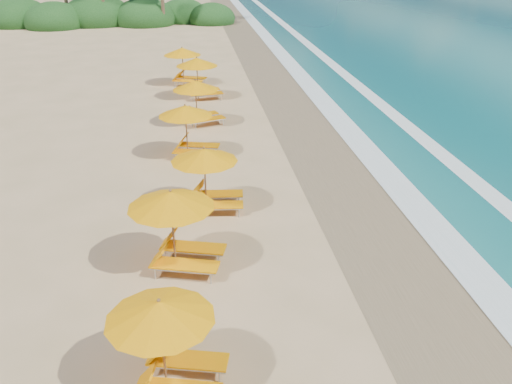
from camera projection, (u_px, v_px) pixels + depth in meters
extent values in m
plane|color=tan|center=(256.00, 227.00, 16.71)|extent=(160.00, 160.00, 0.00)
cube|color=#8B7453|center=(379.00, 219.00, 17.16)|extent=(4.00, 160.00, 0.01)
cube|color=white|center=(424.00, 215.00, 17.33)|extent=(1.20, 160.00, 0.01)
cube|color=white|center=(510.00, 210.00, 17.67)|extent=(0.80, 160.00, 0.01)
cylinder|color=olive|center=(163.00, 346.00, 10.32)|extent=(0.05, 0.05, 2.05)
cone|color=#F49905|center=(160.00, 310.00, 9.95)|extent=(2.54, 2.54, 0.41)
sphere|color=olive|center=(159.00, 300.00, 9.86)|extent=(0.07, 0.07, 0.07)
cylinder|color=olive|center=(173.00, 230.00, 14.21)|extent=(0.06, 0.06, 2.24)
cone|color=#F49905|center=(171.00, 199.00, 13.81)|extent=(2.83, 2.83, 0.45)
sphere|color=olive|center=(170.00, 190.00, 13.71)|extent=(0.08, 0.08, 0.08)
cylinder|color=olive|center=(205.00, 180.00, 17.36)|extent=(0.05, 0.05, 2.11)
cone|color=#F49905|center=(204.00, 155.00, 16.99)|extent=(2.35, 2.35, 0.42)
sphere|color=olive|center=(204.00, 148.00, 16.89)|extent=(0.08, 0.08, 0.08)
cylinder|color=olive|center=(187.00, 132.00, 21.70)|extent=(0.05, 0.05, 2.13)
cone|color=#F49905|center=(185.00, 110.00, 21.32)|extent=(2.66, 2.66, 0.43)
sphere|color=olive|center=(185.00, 105.00, 21.22)|extent=(0.08, 0.08, 0.08)
cylinder|color=olive|center=(196.00, 103.00, 25.43)|extent=(0.05, 0.05, 2.12)
cone|color=#F49905|center=(195.00, 85.00, 25.06)|extent=(2.80, 2.80, 0.43)
sphere|color=olive|center=(195.00, 80.00, 24.95)|extent=(0.08, 0.08, 0.08)
cylinder|color=olive|center=(197.00, 79.00, 29.66)|extent=(0.06, 0.06, 2.25)
cone|color=#F49905|center=(197.00, 62.00, 29.26)|extent=(2.61, 2.61, 0.45)
sphere|color=olive|center=(196.00, 57.00, 29.15)|extent=(0.08, 0.08, 0.08)
cylinder|color=olive|center=(183.00, 67.00, 32.56)|extent=(0.06, 0.06, 2.21)
cone|color=#F49905|center=(182.00, 51.00, 32.16)|extent=(2.89, 2.89, 0.44)
sphere|color=olive|center=(182.00, 47.00, 32.06)|extent=(0.08, 0.08, 0.08)
ellipsoid|color=#163D14|center=(145.00, 18.00, 56.08)|extent=(6.40, 6.40, 4.16)
ellipsoid|color=#163D14|center=(98.00, 17.00, 56.36)|extent=(7.20, 7.20, 4.68)
ellipsoid|color=#163D14|center=(55.00, 22.00, 54.16)|extent=(6.00, 6.00, 3.90)
ellipsoid|color=#163D14|center=(183.00, 16.00, 58.36)|extent=(5.60, 5.60, 3.64)
ellipsoid|color=#163D14|center=(19.00, 19.00, 55.47)|extent=(6.60, 6.60, 4.29)
ellipsoid|color=#163D14|center=(212.00, 19.00, 56.94)|extent=(5.00, 5.00, 3.25)
cylinder|color=brown|center=(162.00, 1.00, 53.71)|extent=(0.36, 0.36, 5.00)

